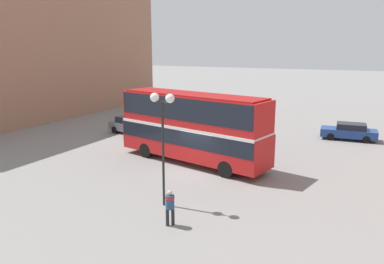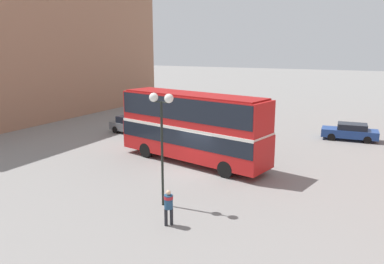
% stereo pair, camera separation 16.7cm
% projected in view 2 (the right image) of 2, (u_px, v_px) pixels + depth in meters
% --- Properties ---
extents(ground_plane, '(240.00, 240.00, 0.00)m').
position_uv_depth(ground_plane, '(194.00, 171.00, 23.83)').
color(ground_plane, gray).
extents(building_row_left, '(8.76, 33.91, 16.10)m').
position_uv_depth(building_row_left, '(40.00, 44.00, 42.08)').
color(building_row_left, '#9E7056').
rests_on(building_row_left, ground_plane).
extents(double_decker_bus, '(11.33, 4.79, 4.74)m').
position_uv_depth(double_decker_bus, '(192.00, 124.00, 25.11)').
color(double_decker_bus, red).
rests_on(double_decker_bus, ground_plane).
extents(pedestrian_foreground, '(0.57, 0.57, 1.65)m').
position_uv_depth(pedestrian_foreground, '(169.00, 204.00, 16.39)').
color(pedestrian_foreground, '#232328').
rests_on(pedestrian_foreground, ground_plane).
extents(parked_car_kerb_near, '(4.62, 2.16, 1.43)m').
position_uv_depth(parked_car_kerb_near, '(350.00, 132.00, 31.74)').
color(parked_car_kerb_near, navy).
rests_on(parked_car_kerb_near, ground_plane).
extents(parked_car_kerb_far, '(4.37, 2.53, 1.58)m').
position_uv_depth(parked_car_kerb_far, '(131.00, 125.00, 34.19)').
color(parked_car_kerb_far, slate).
rests_on(parked_car_kerb_far, ground_plane).
extents(street_lamp_twin_globe, '(1.28, 0.44, 5.62)m').
position_uv_depth(street_lamp_twin_globe, '(161.00, 116.00, 17.74)').
color(street_lamp_twin_globe, black).
rests_on(street_lamp_twin_globe, ground_plane).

